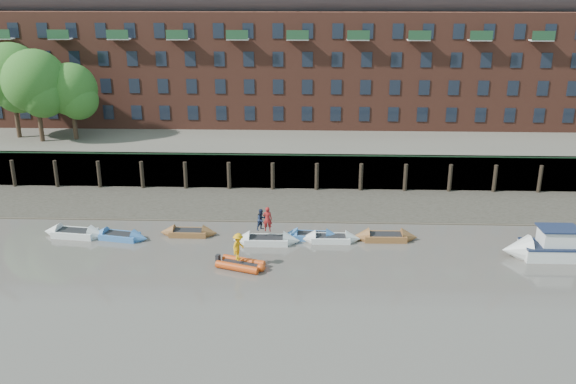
{
  "coord_description": "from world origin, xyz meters",
  "views": [
    {
      "loc": [
        1.28,
        -30.95,
        18.05
      ],
      "look_at": [
        -0.26,
        12.0,
        3.2
      ],
      "focal_mm": 38.0,
      "sensor_mm": 36.0,
      "label": 1
    }
  ],
  "objects_px": {
    "rib_tender": "(242,264)",
    "rowboat_4": "(312,236)",
    "rowboat_2": "(189,233)",
    "rowboat_0": "(75,233)",
    "motor_launch": "(546,248)",
    "person_rower_b": "(261,220)",
    "rowboat_6": "(385,237)",
    "rowboat_5": "(330,239)",
    "person_rib_crew": "(238,247)",
    "person_rower_a": "(267,219)",
    "rowboat_1": "(120,236)",
    "rowboat_3": "(266,240)"
  },
  "relations": [
    {
      "from": "rowboat_2",
      "to": "rowboat_5",
      "type": "bearing_deg",
      "value": -3.51
    },
    {
      "from": "rowboat_0",
      "to": "rib_tender",
      "type": "xyz_separation_m",
      "value": [
        13.09,
        -4.85,
        -0.01
      ]
    },
    {
      "from": "rowboat_4",
      "to": "person_rib_crew",
      "type": "height_order",
      "value": "person_rib_crew"
    },
    {
      "from": "person_rower_a",
      "to": "person_rower_b",
      "type": "height_order",
      "value": "person_rower_a"
    },
    {
      "from": "person_rower_a",
      "to": "rib_tender",
      "type": "bearing_deg",
      "value": 73.55
    },
    {
      "from": "rowboat_4",
      "to": "person_rib_crew",
      "type": "xyz_separation_m",
      "value": [
        -4.88,
        -4.93,
        1.26
      ]
    },
    {
      "from": "rowboat_6",
      "to": "person_rib_crew",
      "type": "distance_m",
      "value": 11.46
    },
    {
      "from": "rowboat_0",
      "to": "rowboat_2",
      "type": "relative_size",
      "value": 1.18
    },
    {
      "from": "rowboat_5",
      "to": "motor_launch",
      "type": "height_order",
      "value": "motor_launch"
    },
    {
      "from": "rowboat_1",
      "to": "rowboat_6",
      "type": "xyz_separation_m",
      "value": [
        19.64,
        0.52,
        0.02
      ]
    },
    {
      "from": "rowboat_1",
      "to": "motor_launch",
      "type": "height_order",
      "value": "motor_launch"
    },
    {
      "from": "rowboat_4",
      "to": "person_rower_b",
      "type": "xyz_separation_m",
      "value": [
        -3.67,
        -0.7,
        1.53
      ]
    },
    {
      "from": "person_rower_a",
      "to": "person_rib_crew",
      "type": "xyz_separation_m",
      "value": [
        -1.66,
        -4.0,
        -0.41
      ]
    },
    {
      "from": "rowboat_5",
      "to": "rowboat_6",
      "type": "height_order",
      "value": "rowboat_6"
    },
    {
      "from": "person_rower_b",
      "to": "rowboat_4",
      "type": "bearing_deg",
      "value": -33.06
    },
    {
      "from": "person_rower_b",
      "to": "person_rib_crew",
      "type": "relative_size",
      "value": 0.85
    },
    {
      "from": "rowboat_4",
      "to": "rib_tender",
      "type": "xyz_separation_m",
      "value": [
        -4.63,
        -5.06,
        0.03
      ]
    },
    {
      "from": "person_rower_b",
      "to": "person_rower_a",
      "type": "bearing_deg",
      "value": -70.4
    },
    {
      "from": "rowboat_1",
      "to": "person_rower_b",
      "type": "height_order",
      "value": "person_rower_b"
    },
    {
      "from": "rowboat_4",
      "to": "person_rib_crew",
      "type": "bearing_deg",
      "value": -131.79
    },
    {
      "from": "rowboat_4",
      "to": "person_rower_a",
      "type": "bearing_deg",
      "value": -160.94
    },
    {
      "from": "rib_tender",
      "to": "person_rib_crew",
      "type": "bearing_deg",
      "value": 171.24
    },
    {
      "from": "rowboat_1",
      "to": "rowboat_0",
      "type": "bearing_deg",
      "value": -174.86
    },
    {
      "from": "rowboat_0",
      "to": "person_rower_b",
      "type": "relative_size",
      "value": 3.19
    },
    {
      "from": "rowboat_1",
      "to": "rowboat_3",
      "type": "relative_size",
      "value": 0.93
    },
    {
      "from": "rowboat_0",
      "to": "person_rower_b",
      "type": "height_order",
      "value": "person_rower_b"
    },
    {
      "from": "rowboat_1",
      "to": "rowboat_5",
      "type": "xyz_separation_m",
      "value": [
        15.61,
        0.11,
        0.0
      ]
    },
    {
      "from": "rowboat_1",
      "to": "person_rower_b",
      "type": "relative_size",
      "value": 2.85
    },
    {
      "from": "rowboat_6",
      "to": "motor_launch",
      "type": "distance_m",
      "value": 11.04
    },
    {
      "from": "person_rower_a",
      "to": "person_rib_crew",
      "type": "relative_size",
      "value": 0.99
    },
    {
      "from": "rowboat_3",
      "to": "person_rower_a",
      "type": "distance_m",
      "value": 1.64
    },
    {
      "from": "rowboat_6",
      "to": "person_rower_a",
      "type": "height_order",
      "value": "person_rower_a"
    },
    {
      "from": "rib_tender",
      "to": "rowboat_4",
      "type": "bearing_deg",
      "value": 66.79
    },
    {
      "from": "person_rower_b",
      "to": "rowboat_6",
      "type": "bearing_deg",
      "value": -39.81
    },
    {
      "from": "rowboat_1",
      "to": "rowboat_6",
      "type": "distance_m",
      "value": 19.65
    },
    {
      "from": "rowboat_2",
      "to": "rowboat_5",
      "type": "xyz_separation_m",
      "value": [
        10.63,
        -0.74,
        0.0
      ]
    },
    {
      "from": "rowboat_4",
      "to": "person_rower_a",
      "type": "distance_m",
      "value": 3.74
    },
    {
      "from": "rowboat_5",
      "to": "rowboat_6",
      "type": "bearing_deg",
      "value": 4.96
    },
    {
      "from": "rowboat_0",
      "to": "rowboat_3",
      "type": "height_order",
      "value": "rowboat_0"
    },
    {
      "from": "rowboat_5",
      "to": "motor_launch",
      "type": "distance_m",
      "value": 14.93
    },
    {
      "from": "rowboat_0",
      "to": "rib_tender",
      "type": "height_order",
      "value": "rowboat_0"
    },
    {
      "from": "rowboat_5",
      "to": "person_rower_b",
      "type": "distance_m",
      "value": 5.28
    },
    {
      "from": "rib_tender",
      "to": "motor_launch",
      "type": "height_order",
      "value": "motor_launch"
    },
    {
      "from": "rowboat_4",
      "to": "rowboat_6",
      "type": "distance_m",
      "value": 5.41
    },
    {
      "from": "rowboat_0",
      "to": "rowboat_3",
      "type": "xyz_separation_m",
      "value": [
        14.43,
        -0.78,
        -0.0
      ]
    },
    {
      "from": "rib_tender",
      "to": "person_rower_a",
      "type": "distance_m",
      "value": 4.66
    },
    {
      "from": "rowboat_2",
      "to": "person_rib_crew",
      "type": "bearing_deg",
      "value": -49.55
    },
    {
      "from": "rowboat_2",
      "to": "person_rower_a",
      "type": "relative_size",
      "value": 2.33
    },
    {
      "from": "rowboat_0",
      "to": "motor_launch",
      "type": "relative_size",
      "value": 0.75
    },
    {
      "from": "rowboat_2",
      "to": "rib_tender",
      "type": "xyz_separation_m",
      "value": [
        4.62,
        -5.35,
        0.03
      ]
    }
  ]
}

